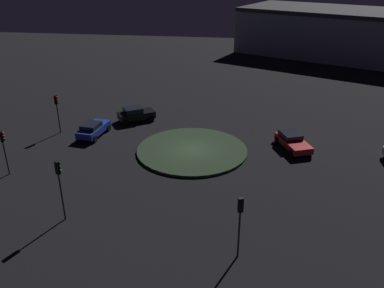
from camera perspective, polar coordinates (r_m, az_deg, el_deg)
name	(u,v)px	position (r m, az deg, el deg)	size (l,w,h in m)	color
ground_plane	(192,151)	(37.25, 0.00, -1.03)	(115.56, 115.56, 0.00)	black
roundabout_island	(192,150)	(37.20, 0.00, -0.87)	(10.13, 10.13, 0.23)	#263823
car_black	(136,114)	(44.36, -7.93, 4.20)	(3.56, 4.19, 1.56)	black
car_blue	(93,129)	(41.35, -13.76, 2.09)	(4.27, 2.45, 1.45)	#1E38A5
car_red	(293,141)	(38.72, 13.98, 0.39)	(4.65, 3.31, 1.36)	red
traffic_light_southeast	(60,179)	(27.81, -18.15, -4.70)	(0.40, 0.37, 4.42)	#2D2D2D
traffic_light_southeast_near	(3,144)	(35.54, -25.01, 0.02)	(0.36, 0.39, 3.84)	#2D2D2D
traffic_light_south	(57,106)	(42.39, -18.47, 5.05)	(0.33, 0.38, 3.95)	#2D2D2D
traffic_light_east	(240,215)	(23.51, 6.75, -9.95)	(0.39, 0.35, 4.10)	#2D2D2D
store_building	(345,33)	(78.81, 20.71, 14.40)	(29.15, 38.82, 8.02)	#8C939E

